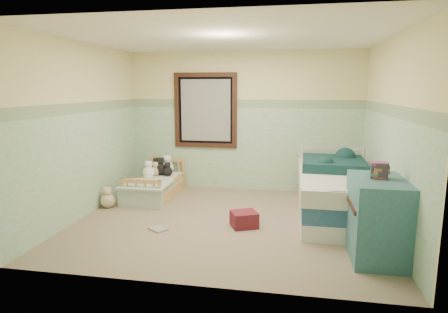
% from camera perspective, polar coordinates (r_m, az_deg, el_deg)
% --- Properties ---
extents(floor, '(4.20, 3.60, 0.02)m').
position_cam_1_polar(floor, '(5.42, 0.41, -9.83)').
color(floor, gray).
rests_on(floor, ground).
extents(ceiling, '(4.20, 3.60, 0.02)m').
position_cam_1_polar(ceiling, '(5.13, 0.45, 17.65)').
color(ceiling, white).
rests_on(ceiling, wall_back).
extents(wall_back, '(4.20, 0.04, 2.50)m').
position_cam_1_polar(wall_back, '(6.89, 2.97, 5.24)').
color(wall_back, beige).
rests_on(wall_back, floor).
extents(wall_front, '(4.20, 0.04, 2.50)m').
position_cam_1_polar(wall_front, '(3.38, -4.74, 0.01)').
color(wall_front, beige).
rests_on(wall_front, floor).
extents(wall_left, '(0.04, 3.60, 2.50)m').
position_cam_1_polar(wall_left, '(5.85, -20.33, 3.74)').
color(wall_left, beige).
rests_on(wall_left, floor).
extents(wall_right, '(0.04, 3.60, 2.50)m').
position_cam_1_polar(wall_right, '(5.20, 23.92, 2.75)').
color(wall_right, beige).
rests_on(wall_right, floor).
extents(wainscot_mint, '(4.20, 0.01, 1.50)m').
position_cam_1_polar(wainscot_mint, '(6.94, 2.92, 1.12)').
color(wainscot_mint, '#8EAC90').
rests_on(wainscot_mint, floor).
extents(border_strip, '(4.20, 0.01, 0.15)m').
position_cam_1_polar(border_strip, '(6.86, 2.98, 7.94)').
color(border_strip, '#3F6D42').
rests_on(border_strip, wall_back).
extents(window_frame, '(1.16, 0.06, 1.36)m').
position_cam_1_polar(window_frame, '(6.96, -2.82, 6.95)').
color(window_frame, black).
rests_on(window_frame, wall_back).
extents(window_blinds, '(0.92, 0.01, 1.12)m').
position_cam_1_polar(window_blinds, '(6.97, -2.80, 6.95)').
color(window_blinds, '#B1B1AD').
rests_on(window_blinds, window_frame).
extents(toddler_bed_frame, '(0.68, 1.36, 0.18)m').
position_cam_1_polar(toddler_bed_frame, '(6.72, -10.23, -5.12)').
color(toddler_bed_frame, '#BB8647').
rests_on(toddler_bed_frame, floor).
extents(toddler_mattress, '(0.62, 1.31, 0.12)m').
position_cam_1_polar(toddler_mattress, '(6.68, -10.27, -3.90)').
color(toddler_mattress, white).
rests_on(toddler_mattress, toddler_bed_frame).
extents(patchwork_quilt, '(0.74, 0.68, 0.03)m').
position_cam_1_polar(patchwork_quilt, '(6.28, -11.64, -4.15)').
color(patchwork_quilt, '#6CABC9').
rests_on(patchwork_quilt, toddler_mattress).
extents(plush_bed_brown, '(0.20, 0.20, 0.20)m').
position_cam_1_polar(plush_bed_brown, '(7.15, -10.05, -1.65)').
color(plush_bed_brown, brown).
rests_on(plush_bed_brown, toddler_mattress).
extents(plush_bed_white, '(0.23, 0.23, 0.23)m').
position_cam_1_polar(plush_bed_white, '(7.08, -8.54, -1.60)').
color(plush_bed_white, white).
rests_on(plush_bed_white, toddler_mattress).
extents(plush_bed_tan, '(0.17, 0.17, 0.17)m').
position_cam_1_polar(plush_bed_tan, '(6.94, -10.28, -2.15)').
color(plush_bed_tan, beige).
rests_on(plush_bed_tan, toddler_mattress).
extents(plush_bed_dark, '(0.17, 0.17, 0.17)m').
position_cam_1_polar(plush_bed_dark, '(6.86, -8.48, -2.22)').
color(plush_bed_dark, black).
rests_on(plush_bed_dark, toddler_mattress).
extents(plush_floor_cream, '(0.27, 0.27, 0.27)m').
position_cam_1_polar(plush_floor_cream, '(6.77, -11.29, -4.65)').
color(plush_floor_cream, silver).
rests_on(plush_floor_cream, floor).
extents(plush_floor_tan, '(0.23, 0.23, 0.23)m').
position_cam_1_polar(plush_floor_tan, '(6.24, -17.11, -6.37)').
color(plush_floor_tan, beige).
rests_on(plush_floor_tan, floor).
extents(twin_bed_frame, '(1.07, 2.13, 0.22)m').
position_cam_1_polar(twin_bed_frame, '(5.80, 16.66, -7.64)').
color(twin_bed_frame, silver).
rests_on(twin_bed_frame, floor).
extents(twin_boxspring, '(1.07, 2.13, 0.22)m').
position_cam_1_polar(twin_boxspring, '(5.74, 16.77, -5.54)').
color(twin_boxspring, navy).
rests_on(twin_boxspring, twin_bed_frame).
extents(twin_mattress, '(1.11, 2.18, 0.22)m').
position_cam_1_polar(twin_mattress, '(5.69, 16.89, -3.41)').
color(twin_mattress, silver).
rests_on(twin_mattress, twin_boxspring).
extents(teal_blanket, '(0.95, 1.00, 0.14)m').
position_cam_1_polar(teal_blanket, '(5.94, 16.17, -1.03)').
color(teal_blanket, '#123034').
rests_on(teal_blanket, twin_mattress).
extents(dresser, '(0.55, 0.89, 0.89)m').
position_cam_1_polar(dresser, '(4.52, 22.04, -8.63)').
color(dresser, '#345C6C').
rests_on(dresser, floor).
extents(book_stack, '(0.20, 0.17, 0.17)m').
position_cam_1_polar(book_stack, '(4.41, 22.44, -2.00)').
color(book_stack, '#552D2D').
rests_on(book_stack, dresser).
extents(red_pillow, '(0.43, 0.41, 0.21)m').
position_cam_1_polar(red_pillow, '(5.18, 3.05, -9.43)').
color(red_pillow, maroon).
rests_on(red_pillow, floor).
extents(floor_book, '(0.30, 0.28, 0.02)m').
position_cam_1_polar(floor_book, '(5.18, -9.89, -10.69)').
color(floor_book, gold).
rests_on(floor_book, floor).
extents(extra_plush_0, '(0.19, 0.19, 0.19)m').
position_cam_1_polar(extra_plush_0, '(7.14, -10.13, -1.70)').
color(extra_plush_0, black).
rests_on(extra_plush_0, toddler_mattress).
extents(extra_plush_1, '(0.21, 0.21, 0.21)m').
position_cam_1_polar(extra_plush_1, '(6.76, -11.29, -2.35)').
color(extra_plush_1, white).
rests_on(extra_plush_1, toddler_mattress).
extents(extra_plush_2, '(0.22, 0.22, 0.22)m').
position_cam_1_polar(extra_plush_2, '(6.96, -9.58, -1.88)').
color(extra_plush_2, black).
rests_on(extra_plush_2, toddler_mattress).
extents(extra_plush_3, '(0.16, 0.16, 0.16)m').
position_cam_1_polar(extra_plush_3, '(7.14, -10.20, -1.85)').
color(extra_plush_3, brown).
rests_on(extra_plush_3, toddler_mattress).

